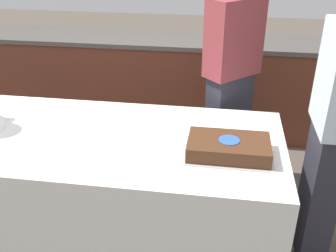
{
  "coord_description": "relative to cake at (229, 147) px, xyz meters",
  "views": [
    {
      "loc": [
        0.66,
        -2.02,
        1.89
      ],
      "look_at": [
        0.36,
        0.0,
        0.82
      ],
      "focal_mm": 42.0,
      "sensor_mm": 36.0,
      "label": 1
    }
  ],
  "objects": [
    {
      "name": "ground_plane",
      "position": [
        -0.72,
        0.1,
        -0.77
      ],
      "size": [
        14.0,
        14.0,
        0.0
      ],
      "primitive_type": "plane",
      "color": "brown"
    },
    {
      "name": "back_counter",
      "position": [
        -0.72,
        1.67,
        -0.31
      ],
      "size": [
        4.4,
        0.58,
        0.92
      ],
      "color": "#5B2D1E",
      "rests_on": "ground_plane"
    },
    {
      "name": "dining_table",
      "position": [
        -0.72,
        0.1,
        -0.41
      ],
      "size": [
        2.11,
        1.0,
        0.72
      ],
      "color": "silver",
      "rests_on": "ground_plane"
    },
    {
      "name": "cake",
      "position": [
        0.0,
        0.0,
        0.0
      ],
      "size": [
        0.5,
        0.32,
        0.09
      ],
      "color": "#B7B2AD",
      "rests_on": "dining_table"
    },
    {
      "name": "side_plate_near_cake",
      "position": [
        -0.04,
        0.3,
        -0.04
      ],
      "size": [
        0.21,
        0.21,
        0.0
      ],
      "color": "white",
      "rests_on": "dining_table"
    },
    {
      "name": "person_cutting_cake",
      "position": [
        0.0,
        0.82,
        0.08
      ],
      "size": [
        0.43,
        0.42,
        1.64
      ],
      "rotation": [
        0.0,
        0.0,
        -2.36
      ],
      "color": "#282833",
      "rests_on": "ground_plane"
    },
    {
      "name": "person_seated_right",
      "position": [
        0.56,
        0.1,
        0.08
      ],
      "size": [
        0.2,
        0.39,
        1.65
      ],
      "rotation": [
        0.0,
        0.0,
        -1.57
      ],
      "color": "#282833",
      "rests_on": "ground_plane"
    }
  ]
}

